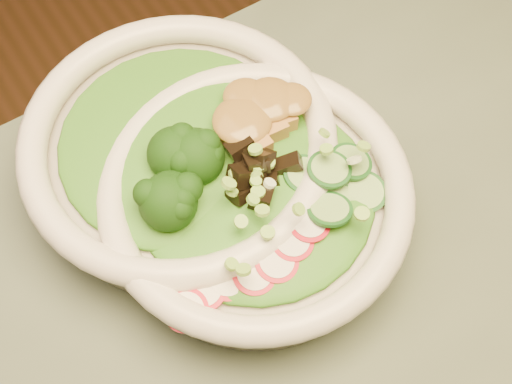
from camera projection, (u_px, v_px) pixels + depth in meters
salad_bowl at (256, 203)px, 0.54m from camera, size 0.23×0.23×0.06m
side_bowl at (180, 154)px, 0.56m from camera, size 0.25×0.25×0.07m
lettuce_bed at (256, 191)px, 0.52m from camera, size 0.18×0.18×0.02m
side_lettuce at (178, 141)px, 0.54m from camera, size 0.16×0.16×0.02m
broccoli_florets at (180, 187)px, 0.51m from camera, size 0.08×0.08×0.04m
radish_slices at (262, 263)px, 0.49m from camera, size 0.10×0.06×0.02m
cucumber_slices at (334, 185)px, 0.52m from camera, size 0.08×0.08×0.03m
mushroom_heap at (256, 171)px, 0.52m from camera, size 0.08×0.08×0.03m
tofu_cubes at (256, 122)px, 0.54m from camera, size 0.09×0.07×0.03m
peanut_sauce at (256, 113)px, 0.53m from camera, size 0.06×0.05×0.01m
scallion_garnish at (256, 178)px, 0.51m from camera, size 0.17×0.17×0.02m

